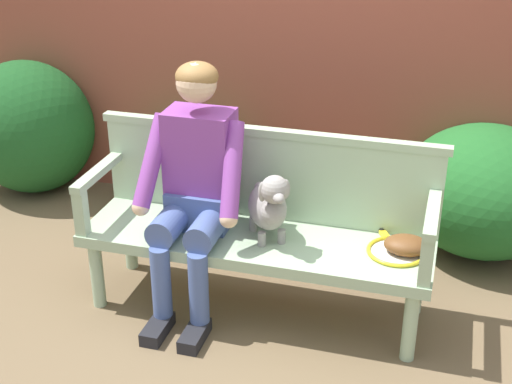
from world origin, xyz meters
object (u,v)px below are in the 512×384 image
Objects in this scene: tennis_racket at (394,249)px; baseball_glove at (406,245)px; person_seated at (195,182)px; garden_bench at (256,245)px; dog_on_bench at (269,205)px.

baseball_glove reaches higher than tennis_racket.
person_seated is at bearing 178.69° from baseball_glove.
tennis_racket is 2.59× the size of baseball_glove.
dog_on_bench is at bearing -11.89° from garden_bench.
person_seated is (-0.31, -0.02, 0.33)m from garden_bench.
tennis_racket is 0.07m from baseball_glove.
dog_on_bench reaches higher than tennis_racket.
dog_on_bench is (0.39, 0.00, -0.08)m from person_seated.
person_seated is 1.09m from baseball_glove.
person_seated is 1.04m from tennis_racket.
baseball_glove is at bearing -11.57° from tennis_racket.
baseball_glove is at bearing 2.91° from person_seated.
baseball_glove is (1.07, 0.05, -0.23)m from person_seated.
garden_bench is at bearing 168.11° from dog_on_bench.
person_seated reaches higher than garden_bench.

